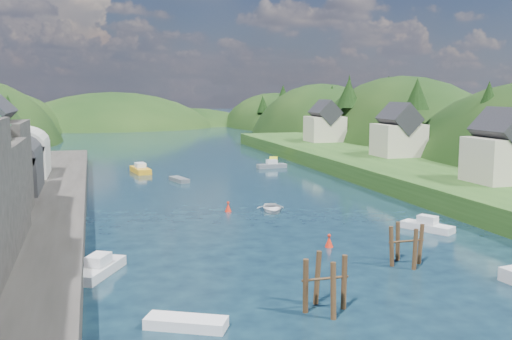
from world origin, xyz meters
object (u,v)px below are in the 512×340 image
object	(u,v)px
piling_cluster_far	(406,249)
channel_buoy_far	(228,207)
piling_cluster_near	(325,289)
channel_buoy_near	(329,241)

from	to	relation	value
piling_cluster_far	channel_buoy_far	size ratio (longest dim) A/B	3.23
piling_cluster_far	piling_cluster_near	bearing A→B (deg)	-144.53
piling_cluster_near	channel_buoy_far	size ratio (longest dim) A/B	3.48
piling_cluster_near	channel_buoy_far	xyz separation A→B (m)	(0.93, 28.00, -0.86)
piling_cluster_far	channel_buoy_far	bearing A→B (deg)	110.90
piling_cluster_near	channel_buoy_near	world-z (taller)	piling_cluster_near
piling_cluster_far	channel_buoy_far	distance (m)	23.02
channel_buoy_far	channel_buoy_near	bearing A→B (deg)	-73.07
piling_cluster_near	channel_buoy_near	distance (m)	13.71
channel_buoy_near	channel_buoy_far	bearing A→B (deg)	106.93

